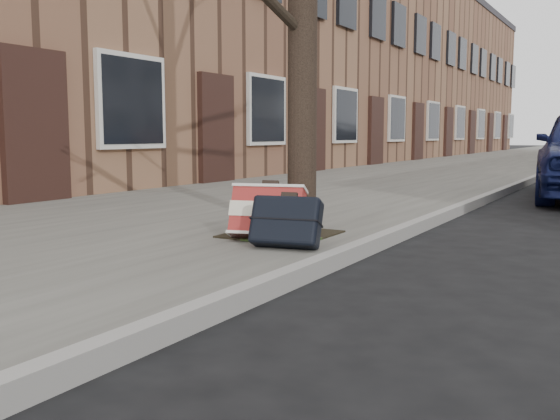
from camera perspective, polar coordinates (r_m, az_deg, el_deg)
The scene contains 6 objects.
ground at distance 3.67m, azimuth 18.31°, elevation -9.12°, with size 120.00×120.00×0.00m, color black.
near_sidewalk at distance 19.00m, azimuth 16.71°, elevation 3.80°, with size 5.00×70.00×0.12m, color slate.
house_near at distance 22.16m, azimuth 2.25°, elevation 13.39°, with size 6.80×40.00×7.00m, color brown.
dirt_patch at distance 5.46m, azimuth 0.09°, elevation -2.21°, with size 0.85×0.85×0.01m, color black.
suitcase_red at distance 5.16m, azimuth -1.15°, elevation -0.23°, with size 0.60×0.17×0.43m, color maroon.
suitcase_navy at distance 4.79m, azimuth 0.57°, elevation -1.01°, with size 0.54×0.17×0.39m, color black.
Camera 1 is at (0.69, -3.47, 0.99)m, focal length 40.00 mm.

